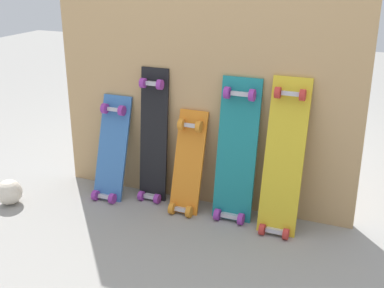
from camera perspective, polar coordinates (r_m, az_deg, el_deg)
name	(u,v)px	position (r m, az deg, el deg)	size (l,w,h in m)	color
ground_plane	(196,204)	(3.11, 0.50, -6.81)	(12.00, 12.00, 0.00)	gray
plywood_wall_panel	(201,89)	(2.91, 1.06, 6.24)	(1.84, 0.04, 1.41)	tan
skateboard_blue	(111,153)	(3.15, -9.16, -1.05)	(0.20, 0.27, 0.69)	#386BAD
skateboard_black	(153,141)	(3.05, -4.46, 0.35)	(0.18, 0.16, 0.88)	black
skateboard_orange	(187,168)	(2.95, -0.52, -2.71)	(0.18, 0.25, 0.65)	orange
skateboard_teal	(236,156)	(2.84, 5.04, -1.34)	(0.23, 0.22, 0.87)	#197A7F
skateboard_yellow	(283,163)	(2.74, 10.34, -2.16)	(0.21, 0.28, 0.90)	gold
rubber_ball	(9,192)	(3.27, -20.10, -5.16)	(0.16, 0.16, 0.16)	beige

